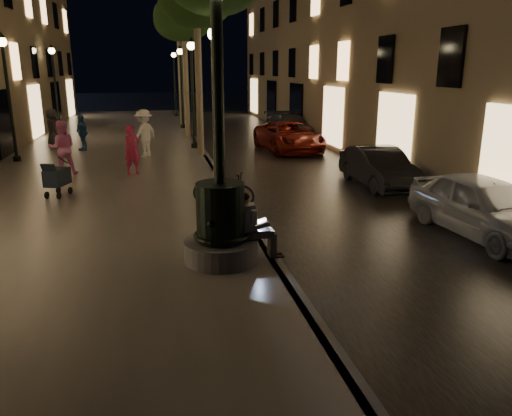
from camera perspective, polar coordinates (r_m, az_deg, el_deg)
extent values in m
plane|color=black|center=(22.23, -6.03, 5.99)|extent=(120.00, 120.00, 0.00)
cube|color=black|center=(22.71, 1.56, 6.31)|extent=(6.00, 45.00, 0.02)
cube|color=#645E58|center=(22.18, -16.42, 5.68)|extent=(8.00, 45.00, 0.20)
cube|color=#59595B|center=(22.21, -6.04, 6.25)|extent=(0.25, 45.00, 0.20)
cylinder|color=#59595B|center=(9.48, -3.99, -4.82)|extent=(1.40, 1.40, 0.40)
cylinder|color=black|center=(9.25, -4.08, -0.47)|extent=(0.90, 0.90, 1.10)
torus|color=black|center=(9.38, -4.03, -3.11)|extent=(1.04, 1.04, 0.10)
torus|color=black|center=(9.14, -4.13, 1.94)|extent=(0.89, 0.89, 0.09)
cylinder|color=black|center=(8.89, -4.35, 12.96)|extent=(0.20, 0.20, 3.20)
cube|color=gray|center=(9.47, -0.72, -2.98)|extent=(0.34, 0.23, 0.17)
cube|color=white|center=(9.36, -1.07, -1.13)|extent=(0.43, 0.25, 0.54)
sphere|color=tan|center=(9.26, -1.25, 0.94)|extent=(0.20, 0.20, 0.20)
sphere|color=black|center=(9.25, -1.31, 1.16)|extent=(0.20, 0.20, 0.20)
cube|color=gray|center=(9.43, 0.74, -3.05)|extent=(0.44, 0.12, 0.13)
cube|color=gray|center=(9.59, 0.52, -2.73)|extent=(0.44, 0.12, 0.13)
cube|color=gray|center=(9.56, 1.96, -4.35)|extent=(0.12, 0.11, 0.49)
cube|color=gray|center=(9.72, 1.72, -4.01)|extent=(0.12, 0.11, 0.49)
cube|color=black|center=(9.66, 2.49, -5.58)|extent=(0.25, 0.09, 0.03)
cube|color=black|center=(9.82, 2.25, -5.22)|extent=(0.25, 0.09, 0.03)
cube|color=black|center=(9.49, 0.74, -2.45)|extent=(0.23, 0.31, 0.02)
cube|color=black|center=(9.43, -0.16, -1.90)|extent=(0.08, 0.31, 0.20)
cube|color=#ACCCF6|center=(9.43, -0.07, -1.90)|extent=(0.06, 0.28, 0.17)
cylinder|color=#6B604C|center=(14.96, -4.48, 11.76)|extent=(0.28, 0.28, 5.00)
cylinder|color=#6B604C|center=(20.92, -6.52, 12.96)|extent=(0.28, 0.28, 5.10)
cylinder|color=#6B604C|center=(26.89, -7.98, 13.29)|extent=(0.28, 0.28, 4.90)
ellipsoid|color=black|center=(26.98, -8.29, 20.83)|extent=(3.00, 3.00, 2.40)
cylinder|color=#6B604C|center=(32.88, -8.61, 13.94)|extent=(0.28, 0.28, 5.20)
ellipsoid|color=black|center=(32.98, -8.89, 20.37)|extent=(3.00, 3.00, 2.40)
cylinder|color=black|center=(15.31, -4.47, 2.76)|extent=(0.28, 0.28, 0.20)
cylinder|color=black|center=(14.98, -4.65, 10.61)|extent=(0.12, 0.12, 4.40)
sphere|color=#FFD88C|center=(14.95, -4.85, 19.23)|extent=(0.36, 0.36, 0.36)
cone|color=black|center=(14.97, -4.87, 20.18)|extent=(0.30, 0.30, 0.22)
cylinder|color=black|center=(23.14, -7.06, 7.09)|extent=(0.28, 0.28, 0.20)
cylinder|color=black|center=(22.92, -7.24, 12.29)|extent=(0.12, 0.12, 4.40)
sphere|color=#FFD88C|center=(22.90, -7.44, 17.92)|extent=(0.36, 0.36, 0.36)
cone|color=black|center=(22.91, -7.46, 18.54)|extent=(0.30, 0.30, 0.22)
cylinder|color=black|center=(31.05, -8.34, 9.23)|extent=(0.28, 0.28, 0.20)
cylinder|color=black|center=(30.89, -8.50, 13.10)|extent=(0.12, 0.12, 4.40)
sphere|color=#FFD88C|center=(30.88, -8.68, 17.27)|extent=(0.36, 0.36, 0.36)
cone|color=black|center=(30.88, -8.70, 17.73)|extent=(0.30, 0.30, 0.22)
cylinder|color=black|center=(39.00, -9.12, 10.49)|extent=(0.28, 0.28, 0.20)
cylinder|color=black|center=(38.87, -9.25, 13.57)|extent=(0.12, 0.12, 4.40)
sphere|color=#FFD88C|center=(38.86, -9.40, 16.88)|extent=(0.36, 0.36, 0.36)
cone|color=black|center=(38.87, -9.42, 17.25)|extent=(0.30, 0.30, 0.22)
cylinder|color=black|center=(21.73, -25.64, 5.11)|extent=(0.28, 0.28, 0.20)
cylinder|color=black|center=(21.50, -26.31, 10.61)|extent=(0.12, 0.12, 4.40)
sphere|color=#FFD88C|center=(21.48, -27.06, 16.57)|extent=(0.36, 0.36, 0.36)
cone|color=black|center=(21.49, -27.15, 17.23)|extent=(0.30, 0.30, 0.22)
cylinder|color=black|center=(31.43, -21.50, 8.39)|extent=(0.28, 0.28, 0.20)
cylinder|color=black|center=(31.28, -21.89, 12.20)|extent=(0.12, 0.12, 4.40)
sphere|color=#FFD88C|center=(31.26, -22.33, 16.30)|extent=(0.36, 0.36, 0.36)
cone|color=black|center=(31.27, -22.38, 16.76)|extent=(0.30, 0.30, 0.22)
cube|color=black|center=(15.13, -21.79, 3.31)|extent=(0.70, 0.88, 0.46)
cube|color=black|center=(14.78, -22.60, 4.16)|extent=(0.44, 0.31, 0.30)
cylinder|color=black|center=(15.07, -22.79, 1.36)|extent=(0.11, 0.21, 0.20)
cylinder|color=black|center=(14.88, -21.58, 1.32)|extent=(0.11, 0.21, 0.20)
cylinder|color=black|center=(15.58, -21.65, 1.91)|extent=(0.11, 0.21, 0.20)
cylinder|color=black|center=(15.40, -20.46, 1.88)|extent=(0.11, 0.21, 0.20)
cylinder|color=black|center=(15.40, -21.19, 5.12)|extent=(0.19, 0.44, 0.28)
imported|color=#989B9F|center=(12.41, 24.66, 0.18)|extent=(1.95, 4.24, 1.41)
imported|color=black|center=(16.59, 13.89, 4.53)|extent=(1.39, 3.86, 1.27)
imported|color=maroon|center=(23.26, 3.76, 8.15)|extent=(2.60, 4.99, 1.34)
imported|color=#333338|center=(27.63, 3.83, 9.35)|extent=(2.14, 4.75, 1.35)
imported|color=#C72753|center=(17.57, -13.96, 6.47)|extent=(0.73, 0.67, 1.67)
imported|color=pink|center=(18.17, -21.27, 6.42)|extent=(0.99, 0.82, 1.84)
imported|color=white|center=(20.98, -12.66, 8.34)|extent=(1.37, 1.40, 1.93)
imported|color=#25538B|center=(23.41, -19.27, 8.15)|extent=(0.82, 0.99, 1.58)
imported|color=#2F2F34|center=(24.80, -22.21, 8.45)|extent=(0.80, 0.99, 1.75)
imported|color=black|center=(13.19, -3.76, 2.21)|extent=(1.79, 1.28, 0.90)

